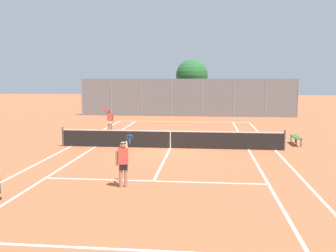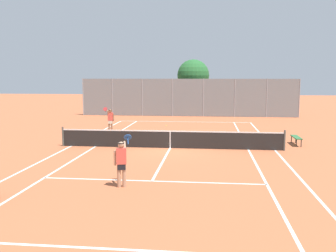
% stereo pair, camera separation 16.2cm
% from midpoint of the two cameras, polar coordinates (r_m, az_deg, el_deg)
% --- Properties ---
extents(ground_plane, '(120.00, 120.00, 0.00)m').
position_cam_midpoint_polar(ground_plane, '(20.07, 0.56, -3.40)').
color(ground_plane, '#B25B38').
extents(court_line_markings, '(11.10, 23.90, 0.01)m').
position_cam_midpoint_polar(court_line_markings, '(20.07, 0.56, -3.39)').
color(court_line_markings, silver).
rests_on(court_line_markings, ground).
extents(tennis_net, '(12.00, 0.10, 1.07)m').
position_cam_midpoint_polar(tennis_net, '(19.98, 0.56, -1.97)').
color(tennis_net, '#474C47').
rests_on(tennis_net, ground).
extents(player_near_side, '(0.52, 0.85, 1.77)m').
position_cam_midpoint_polar(player_near_side, '(13.03, -6.77, -5.29)').
color(player_near_side, tan).
rests_on(player_near_side, ground).
extents(player_far_left, '(0.60, 0.79, 1.77)m').
position_cam_midpoint_polar(player_far_left, '(25.87, -8.60, 1.06)').
color(player_far_left, '#936B4C').
rests_on(player_far_left, ground).
extents(loose_tennis_ball_0, '(0.07, 0.07, 0.07)m').
position_cam_midpoint_polar(loose_tennis_ball_0, '(21.41, 13.07, -2.82)').
color(loose_tennis_ball_0, '#D1DB33').
rests_on(loose_tennis_ball_0, ground).
extents(loose_tennis_ball_1, '(0.07, 0.07, 0.07)m').
position_cam_midpoint_polar(loose_tennis_ball_1, '(29.07, -0.13, 0.07)').
color(loose_tennis_ball_1, '#D1DB33').
rests_on(loose_tennis_ball_1, ground).
extents(courtside_bench, '(0.36, 1.50, 0.47)m').
position_cam_midpoint_polar(courtside_bench, '(22.20, 19.16, -1.69)').
color(courtside_bench, '#2D6638').
rests_on(courtside_bench, ground).
extents(back_fence, '(20.88, 0.08, 3.63)m').
position_cam_midpoint_polar(back_fence, '(36.09, 3.17, 4.36)').
color(back_fence, gray).
rests_on(back_fence, ground).
extents(tree_behind_left, '(3.28, 3.28, 5.57)m').
position_cam_midpoint_polar(tree_behind_left, '(38.81, 4.08, 7.58)').
color(tree_behind_left, brown).
rests_on(tree_behind_left, ground).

